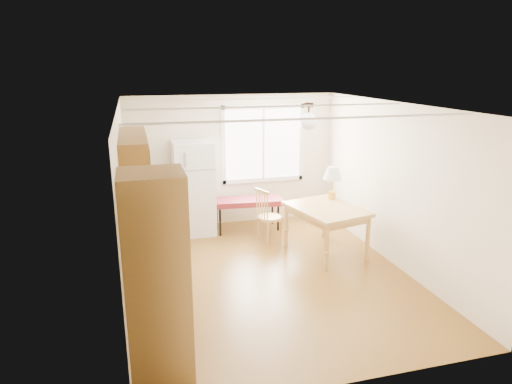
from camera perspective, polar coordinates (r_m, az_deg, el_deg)
name	(u,v)px	position (r m, az deg, el deg)	size (l,w,h in m)	color
room_shell	(271,195)	(6.47, 1.83, -0.33)	(4.60, 5.60, 2.62)	#5A3812
kitchen_run	(151,251)	(5.75, -13.01, -7.17)	(0.65, 3.40, 2.20)	brown
window_unit	(263,144)	(8.89, 0.90, 6.04)	(1.64, 0.05, 1.51)	white
pendant_light	(308,120)	(6.88, 6.57, 8.91)	(0.26, 0.26, 0.40)	black
refrigerator	(194,188)	(8.41, -7.78, 0.53)	(0.71, 0.74, 1.72)	white
bench	(247,202)	(8.54, -1.11, -1.29)	(1.36, 0.61, 0.61)	maroon
dining_table	(326,213)	(7.53, 8.76, -2.66)	(1.22, 1.46, 0.79)	#B68846
chair	(266,212)	(7.96, 1.21, -2.55)	(0.47, 0.46, 0.95)	#B68846
table_lamp	(333,176)	(7.90, 9.56, 2.03)	(0.32, 0.32, 0.56)	gold
coffee_maker	(152,258)	(5.04, -12.84, -8.08)	(0.25, 0.29, 0.37)	black
kettle	(142,246)	(5.53, -14.10, -6.52)	(0.11, 0.11, 0.21)	red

